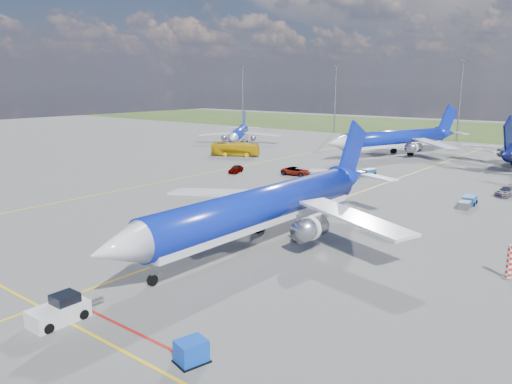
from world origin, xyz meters
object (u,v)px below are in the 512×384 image
Objects in this scene: main_airliner at (262,243)px; pushback_tug at (60,311)px; bg_jet_nw at (239,144)px; service_car_c at (507,191)px; baggage_tug_w at (468,202)px; baggage_tug_c at (366,173)px; uld_container at (191,351)px; apron_bus at (235,149)px; bg_jet_nnw at (393,155)px; service_car_b at (296,171)px; service_car_a at (236,169)px; warning_post at (510,262)px.

pushback_tug is at bearing -90.01° from main_airliner.
service_car_c is at bearing -51.52° from bg_jet_nw.
baggage_tug_c is at bearing 145.48° from baggage_tug_w.
uld_container is at bearing -84.61° from bg_jet_nw.
apron_bus is (-54.83, 66.97, 0.83)m from uld_container.
uld_container reaches higher than baggage_tug_c.
bg_jet_nnw is 35.44m from service_car_b.
bg_jet_nw is 5.76× the size of baggage_tug_w.
bg_jet_nw is 42.08m from bg_jet_nnw.
pushback_tug is 54.24m from baggage_tug_w.
uld_container is at bearing -69.40° from service_car_a.
bg_jet_nw reaches higher than apron_bus.
baggage_tug_w is at bearing -133.92° from apron_bus.
warning_post is at bearing -43.05° from service_car_a.
service_car_b is at bearing 167.22° from baggage_tug_w.
warning_post is 0.59× the size of baggage_tug_c.
service_car_c is at bearing 7.68° from baggage_tug_c.
bg_jet_nnw is at bearing 120.51° from uld_container.
main_airliner is (57.75, -63.53, 0.00)m from bg_jet_nw.
service_car_a reaches higher than uld_container.
service_car_a is (-29.56, 29.88, 0.72)m from main_airliner.
pushback_tug is 3.18× the size of uld_container.
apron_bus is at bearing -173.95° from baggage_tug_c.
baggage_tug_c is at bearing -55.58° from bg_jet_nnw.
warning_post is 78.04m from apron_bus.
pushback_tug is at bearing -128.81° from warning_post.
bg_jet_nnw is at bearing 120.95° from warning_post.
service_car_b is (-41.74, 29.06, -0.75)m from warning_post.
bg_jet_nw is 5.91× the size of service_car_b.
baggage_tug_c is at bearing 97.57° from pushback_tug.
apron_bus is at bearing 134.27° from main_airliner.
baggage_tug_c is at bearing -59.69° from service_car_b.
bg_jet_nnw is 71.80m from main_airliner.
service_car_a is 45.41m from service_car_c.
apron_bus reaches higher than service_car_c.
bg_jet_nnw is 7.51× the size of baggage_tug_w.
pushback_tug is at bearing -169.24° from service_car_b.
warning_post is 0.27× the size of apron_bus.
uld_container is at bearing -168.48° from apron_bus.
service_car_b is 31.55m from baggage_tug_w.
apron_bus is at bearing -174.31° from service_car_c.
warning_post is 0.54× the size of baggage_tug_w.
service_car_a is 41.48m from baggage_tug_w.
service_car_c is at bearing 100.30° from uld_container.
bg_jet_nnw is 28.37m from baggage_tug_c.
bg_jet_nnw reaches higher than bg_jet_nw.
service_car_a is at bearing 118.77° from pushback_tug.
warning_post is 0.55× the size of service_car_b.
service_car_a is at bearing 175.79° from baggage_tug_w.
bg_jet_nw is at bearing 144.15° from warning_post.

